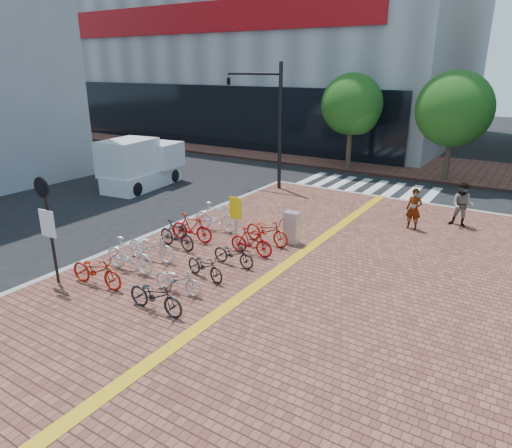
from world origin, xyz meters
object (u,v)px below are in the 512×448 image
Objects in this scene: bike_4 at (192,228)px; bike_1 at (129,255)px; notice_sign at (47,218)px; traffic_light_pole at (256,102)px; bike_6 at (156,296)px; yellow_sign at (236,212)px; pedestrian_a at (414,209)px; bike_3 at (177,235)px; bike_8 at (205,266)px; bike_0 at (97,270)px; bike_7 at (178,279)px; box_truck at (141,165)px; pedestrian_b at (462,205)px; bike_5 at (216,217)px; bike_10 at (251,242)px; bike_11 at (267,231)px; bike_2 at (151,246)px; utility_box at (292,228)px; bike_9 at (234,254)px.

bike_1 is at bearing 174.91° from bike_4.
notice_sign is 13.94m from traffic_light_pole.
yellow_sign is (-0.94, 5.13, 0.80)m from bike_6.
bike_6 is 0.99× the size of yellow_sign.
pedestrian_a is 10.45m from traffic_light_pole.
bike_8 is at bearing -114.50° from bike_3.
bike_0 is 2.10m from notice_sign.
bike_3 is at bearing -74.32° from traffic_light_pole.
bike_8 is (0.06, 1.18, -0.01)m from bike_7.
bike_8 is at bearing 3.13° from bike_6.
bike_1 reaches higher than bike_8.
bike_6 is 0.37× the size of box_truck.
bike_1 is 12.81m from traffic_light_pole.
pedestrian_b is (8.27, 7.33, 0.38)m from bike_4.
bike_3 reaches higher than bike_7.
bike_4 is at bearing -162.13° from yellow_sign.
yellow_sign reaches higher than bike_5.
bike_4 reaches higher than bike_7.
bike_4 is 1.07× the size of bike_10.
bike_11 is at bearing -20.40° from box_truck.
bike_2 is at bearing -76.13° from traffic_light_pole.
bike_11 reaches higher than bike_6.
bike_4 is 11.06m from pedestrian_b.
yellow_sign is (-0.71, 3.98, 0.86)m from bike_7.
bike_2 is at bearing -130.29° from pedestrian_b.
bike_8 is at bearing -65.03° from traffic_light_pole.
bike_10 is at bearing -109.43° from utility_box.
pedestrian_a is 1.39× the size of utility_box.
traffic_light_pole is (-5.28, 13.31, 4.02)m from bike_6.
bike_0 is 4.42m from bike_4.
bike_1 is at bearing -126.33° from pedestrian_a.
traffic_light_pole reaches higher than bike_8.
bike_6 is 1.01× the size of pedestrian_b.
pedestrian_a is 7.37m from yellow_sign.
bike_3 is 9.51m from pedestrian_a.
bike_5 is (0.07, 1.42, 0.05)m from bike_4.
bike_4 is at bearing -33.13° from box_truck.
yellow_sign is (1.60, -0.88, 0.70)m from bike_5.
bike_3 is at bearing 174.35° from bike_4.
bike_2 is 2.44m from bike_8.
traffic_light_pole reaches higher than bike_6.
pedestrian_a is at bearing 46.83° from yellow_sign.
bike_3 is 0.52× the size of notice_sign.
yellow_sign is at bearing -38.35° from bike_2.
bike_4 is at bearing 70.59° from bike_9.
bike_9 is (2.62, -0.98, -0.12)m from bike_4.
yellow_sign is at bearing -139.91° from utility_box.
bike_8 is (2.43, -2.26, -0.11)m from bike_4.
pedestrian_b reaches higher than bike_4.
pedestrian_b is at bearing 47.41° from utility_box.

